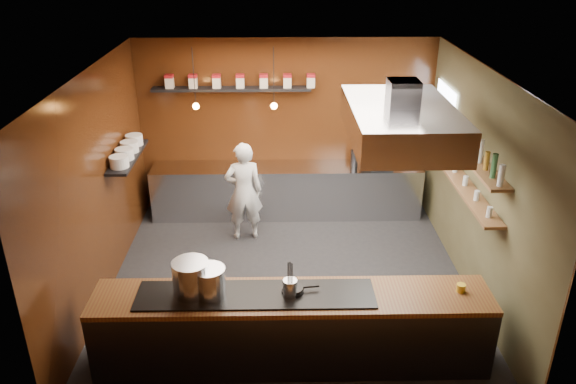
{
  "coord_description": "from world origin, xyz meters",
  "views": [
    {
      "loc": [
        -0.14,
        -6.69,
        4.52
      ],
      "look_at": [
        -0.01,
        0.4,
        1.24
      ],
      "focal_mm": 35.0,
      "sensor_mm": 36.0,
      "label": 1
    }
  ],
  "objects_px": {
    "stockpot_large": "(191,278)",
    "espresso_machine": "(378,155)",
    "stockpot_small": "(210,282)",
    "chef": "(244,192)",
    "extractor_hood": "(401,122)"
  },
  "relations": [
    {
      "from": "stockpot_large",
      "to": "espresso_machine",
      "type": "relative_size",
      "value": 0.97
    },
    {
      "from": "stockpot_large",
      "to": "chef",
      "type": "distance_m",
      "value": 2.96
    },
    {
      "from": "stockpot_small",
      "to": "extractor_hood",
      "type": "bearing_deg",
      "value": 28.75
    },
    {
      "from": "stockpot_small",
      "to": "espresso_machine",
      "type": "xyz_separation_m",
      "value": [
        2.44,
        3.74,
        0.0
      ]
    },
    {
      "from": "stockpot_large",
      "to": "stockpot_small",
      "type": "relative_size",
      "value": 1.13
    },
    {
      "from": "extractor_hood",
      "to": "stockpot_large",
      "type": "relative_size",
      "value": 4.99
    },
    {
      "from": "espresso_machine",
      "to": "chef",
      "type": "distance_m",
      "value": 2.4
    },
    {
      "from": "stockpot_large",
      "to": "chef",
      "type": "relative_size",
      "value": 0.25
    },
    {
      "from": "stockpot_small",
      "to": "chef",
      "type": "distance_m",
      "value": 2.97
    },
    {
      "from": "espresso_machine",
      "to": "stockpot_large",
      "type": "bearing_deg",
      "value": -141.26
    },
    {
      "from": "stockpot_large",
      "to": "espresso_machine",
      "type": "xyz_separation_m",
      "value": [
        2.65,
        3.7,
        -0.03
      ]
    },
    {
      "from": "stockpot_large",
      "to": "espresso_machine",
      "type": "distance_m",
      "value": 4.55
    },
    {
      "from": "stockpot_small",
      "to": "espresso_machine",
      "type": "relative_size",
      "value": 0.86
    },
    {
      "from": "extractor_hood",
      "to": "stockpot_large",
      "type": "height_order",
      "value": "extractor_hood"
    },
    {
      "from": "stockpot_large",
      "to": "chef",
      "type": "bearing_deg",
      "value": 82.09
    }
  ]
}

